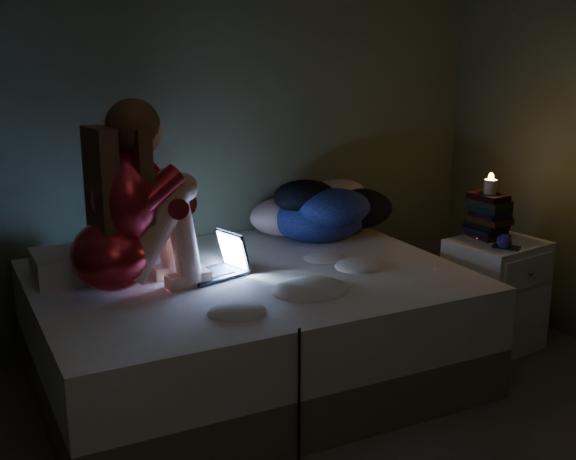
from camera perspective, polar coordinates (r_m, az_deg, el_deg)
wall_back at (r=4.26m, az=-6.22°, el=9.25°), size 3.60×0.02×2.60m
bed at (r=3.73m, az=-3.09°, el=-7.62°), size 2.08×1.56×0.57m
pillow at (r=3.70m, az=-15.93°, el=-2.53°), size 0.46×0.33×0.13m
woman at (r=3.30m, az=-14.06°, el=2.32°), size 0.60×0.43×0.89m
laptop at (r=3.57m, az=-6.04°, el=-1.98°), size 0.36×0.29×0.22m
clothes_pile at (r=4.24m, az=2.53°, el=1.84°), size 0.73×0.64×0.37m
nightstand at (r=4.26m, az=15.98°, el=-4.89°), size 0.53×0.48×0.62m
book_stack at (r=4.21m, az=15.53°, el=0.94°), size 0.19×0.25×0.22m
candle at (r=4.18m, az=15.67°, el=2.96°), size 0.07×0.07×0.08m
phone at (r=4.03m, az=16.57°, el=-1.29°), size 0.12×0.16×0.01m
blue_orb at (r=4.01m, az=16.39°, el=-0.87°), size 0.08×0.08×0.08m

